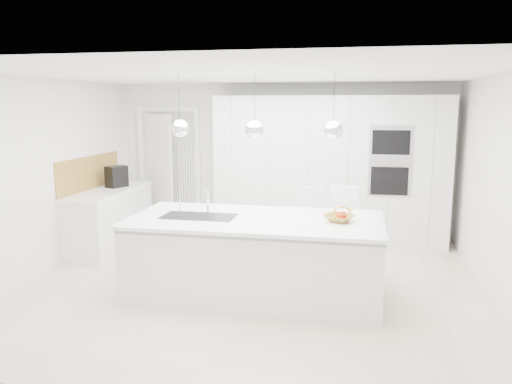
% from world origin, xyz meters
% --- Properties ---
extents(floor, '(5.50, 5.50, 0.00)m').
position_xyz_m(floor, '(0.00, 0.00, 0.00)').
color(floor, beige).
rests_on(floor, ground).
extents(wall_back, '(5.50, 0.00, 5.50)m').
position_xyz_m(wall_back, '(0.00, 2.50, 1.25)').
color(wall_back, white).
rests_on(wall_back, ground).
extents(wall_left, '(0.00, 5.00, 5.00)m').
position_xyz_m(wall_left, '(-2.75, 0.00, 1.25)').
color(wall_left, white).
rests_on(wall_left, ground).
extents(ceiling, '(5.50, 5.50, 0.00)m').
position_xyz_m(ceiling, '(0.00, 0.00, 2.50)').
color(ceiling, white).
rests_on(ceiling, wall_back).
extents(tall_cabinets, '(3.60, 0.60, 2.30)m').
position_xyz_m(tall_cabinets, '(0.80, 2.20, 1.15)').
color(tall_cabinets, white).
rests_on(tall_cabinets, floor).
extents(oven_stack, '(0.62, 0.04, 1.05)m').
position_xyz_m(oven_stack, '(1.70, 1.89, 1.35)').
color(oven_stack, '#A5A5A8').
rests_on(oven_stack, tall_cabinets).
extents(doorway_frame, '(1.11, 0.08, 2.13)m').
position_xyz_m(doorway_frame, '(-1.95, 2.47, 1.02)').
color(doorway_frame, white).
rests_on(doorway_frame, floor).
extents(hallway_door, '(0.76, 0.38, 2.00)m').
position_xyz_m(hallway_door, '(-2.20, 2.42, 1.00)').
color(hallway_door, white).
rests_on(hallway_door, floor).
extents(radiator, '(0.32, 0.04, 1.40)m').
position_xyz_m(radiator, '(-1.63, 2.46, 0.85)').
color(radiator, white).
rests_on(radiator, floor).
extents(left_base_cabinets, '(0.60, 1.80, 0.86)m').
position_xyz_m(left_base_cabinets, '(-2.45, 1.20, 0.43)').
color(left_base_cabinets, white).
rests_on(left_base_cabinets, floor).
extents(left_worktop, '(0.62, 1.82, 0.04)m').
position_xyz_m(left_worktop, '(-2.45, 1.20, 0.88)').
color(left_worktop, white).
rests_on(left_worktop, left_base_cabinets).
extents(oak_backsplash, '(0.02, 1.80, 0.50)m').
position_xyz_m(oak_backsplash, '(-2.74, 1.20, 1.15)').
color(oak_backsplash, '#AB8135').
rests_on(oak_backsplash, wall_left).
extents(island_base, '(2.80, 1.20, 0.86)m').
position_xyz_m(island_base, '(0.10, -0.30, 0.43)').
color(island_base, white).
rests_on(island_base, floor).
extents(island_worktop, '(2.84, 1.40, 0.04)m').
position_xyz_m(island_worktop, '(0.10, -0.25, 0.88)').
color(island_worktop, white).
rests_on(island_worktop, island_base).
extents(island_sink, '(0.84, 0.44, 0.18)m').
position_xyz_m(island_sink, '(-0.55, -0.30, 0.82)').
color(island_sink, '#3F3F42').
rests_on(island_sink, island_worktop).
extents(island_tap, '(0.02, 0.02, 0.30)m').
position_xyz_m(island_tap, '(-0.50, -0.10, 1.05)').
color(island_tap, white).
rests_on(island_tap, island_worktop).
extents(pendant_left, '(0.20, 0.20, 0.20)m').
position_xyz_m(pendant_left, '(-0.75, -0.30, 1.90)').
color(pendant_left, white).
rests_on(pendant_left, ceiling).
extents(pendant_mid, '(0.20, 0.20, 0.20)m').
position_xyz_m(pendant_mid, '(0.10, -0.30, 1.90)').
color(pendant_mid, white).
rests_on(pendant_mid, ceiling).
extents(pendant_right, '(0.20, 0.20, 0.20)m').
position_xyz_m(pendant_right, '(0.95, -0.30, 1.90)').
color(pendant_right, white).
rests_on(pendant_right, ceiling).
extents(fruit_bowl, '(0.41, 0.41, 0.08)m').
position_xyz_m(fruit_bowl, '(1.04, -0.25, 0.94)').
color(fruit_bowl, '#AB8135').
rests_on(fruit_bowl, island_worktop).
extents(espresso_machine, '(0.31, 0.36, 0.33)m').
position_xyz_m(espresso_machine, '(-2.43, 1.45, 1.07)').
color(espresso_machine, black).
rests_on(espresso_machine, left_worktop).
extents(bar_stool_left, '(0.53, 0.61, 1.10)m').
position_xyz_m(bar_stool_left, '(0.64, 0.64, 0.55)').
color(bar_stool_left, white).
rests_on(bar_stool_left, floor).
extents(bar_stool_right, '(0.40, 0.54, 1.14)m').
position_xyz_m(bar_stool_right, '(1.07, 0.53, 0.57)').
color(bar_stool_right, white).
rests_on(bar_stool_right, floor).
extents(apple_a, '(0.08, 0.08, 0.08)m').
position_xyz_m(apple_a, '(1.04, -0.23, 0.97)').
color(apple_a, '#B6270F').
rests_on(apple_a, fruit_bowl).
extents(apple_b, '(0.07, 0.07, 0.07)m').
position_xyz_m(apple_b, '(1.05, -0.29, 0.97)').
color(apple_b, '#B6270F').
rests_on(apple_b, fruit_bowl).
extents(apple_c, '(0.08, 0.08, 0.08)m').
position_xyz_m(apple_c, '(1.08, -0.22, 0.97)').
color(apple_c, '#B6270F').
rests_on(apple_c, fruit_bowl).
extents(banana_bunch, '(0.23, 0.17, 0.21)m').
position_xyz_m(banana_bunch, '(1.07, -0.23, 1.01)').
color(banana_bunch, gold).
rests_on(banana_bunch, fruit_bowl).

